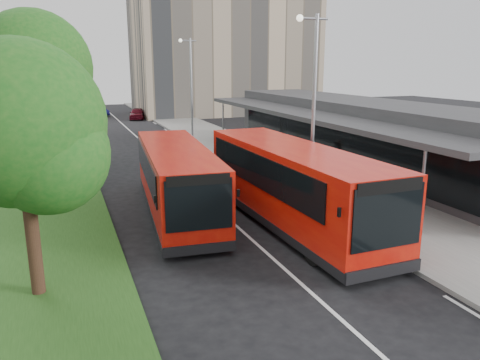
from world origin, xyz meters
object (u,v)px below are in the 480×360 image
object	(u,v)px
bollard	(226,140)
car_far	(99,111)
tree_far	(41,71)
lamp_post_near	(312,98)
tree_near	(21,135)
bus_second	(177,180)
car_near	(137,113)
tree_mid	(35,75)
bus_main	(293,186)
lamp_post_far	(190,82)
litter_bin	(256,153)

from	to	relation	value
bollard	car_far	bearing A→B (deg)	104.66
tree_far	lamp_post_near	world-z (taller)	tree_far
tree_near	bus_second	distance (m)	8.23
bollard	car_far	world-z (taller)	car_far
bus_second	car_near	distance (m)	35.94
tree_mid	car_near	world-z (taller)	tree_mid
tree_near	tree_mid	bearing A→B (deg)	90.00
bus_main	car_near	world-z (taller)	bus_main
tree_far	bollard	world-z (taller)	tree_far
tree_far	lamp_post_far	world-z (taller)	tree_far
tree_near	bus_main	distance (m)	9.82
bus_second	bollard	bearing A→B (deg)	68.71
lamp_post_far	bus_main	size ratio (longest dim) A/B	0.72
lamp_post_near	litter_bin	world-z (taller)	lamp_post_near
car_far	car_near	bearing A→B (deg)	-73.45
litter_bin	car_near	world-z (taller)	car_near
tree_near	lamp_post_far	xyz separation A→B (m)	(11.13, 24.95, 0.32)
tree_far	lamp_post_near	size ratio (longest dim) A/B	1.09
lamp_post_near	bus_second	size ratio (longest dim) A/B	0.78
tree_mid	bollard	xyz separation A→B (m)	(12.45, 7.92, -5.02)
bus_main	tree_far	bearing A→B (deg)	111.67
tree_near	tree_far	xyz separation A→B (m)	(-0.00, 24.00, 1.24)
tree_mid	bollard	distance (m)	15.59
tree_mid	litter_bin	size ratio (longest dim) A/B	9.50
lamp_post_near	car_near	world-z (taller)	lamp_post_near
tree_far	lamp_post_far	xyz separation A→B (m)	(11.13, 0.95, -0.92)
bus_second	tree_near	bearing A→B (deg)	-127.65
tree_near	bus_main	xyz separation A→B (m)	(9.05, 2.56, -2.80)
lamp_post_far	lamp_post_near	bearing A→B (deg)	-90.00
tree_mid	bus_second	distance (m)	9.25
lamp_post_near	litter_bin	size ratio (longest dim) A/B	8.74
bollard	tree_mid	bearing A→B (deg)	-147.55
tree_far	litter_bin	bearing A→B (deg)	-38.54
tree_near	car_far	world-z (taller)	tree_near
lamp_post_near	tree_mid	bearing A→B (deg)	147.64
litter_bin	car_near	bearing A→B (deg)	96.80
tree_near	bollard	distance (m)	23.80
bollard	car_near	size ratio (longest dim) A/B	0.23
bus_second	car_far	world-z (taller)	bus_second
bus_main	car_near	xyz separation A→B (m)	(0.14, 38.77, -0.95)
lamp_post_far	car_near	xyz separation A→B (m)	(-1.94, 16.39, -4.07)
tree_far	bus_main	size ratio (longest dim) A/B	0.79
tree_mid	tree_far	xyz separation A→B (m)	(-0.00, 12.00, 0.03)
lamp_post_far	bus_second	bearing A→B (deg)	-106.91
lamp_post_near	bus_main	size ratio (longest dim) A/B	0.72
bollard	car_near	world-z (taller)	car_near
lamp_post_far	bollard	xyz separation A→B (m)	(1.33, -5.03, -4.13)
litter_bin	car_near	distance (m)	27.44
litter_bin	tree_near	bearing A→B (deg)	-131.43
bus_second	litter_bin	size ratio (longest dim) A/B	11.21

